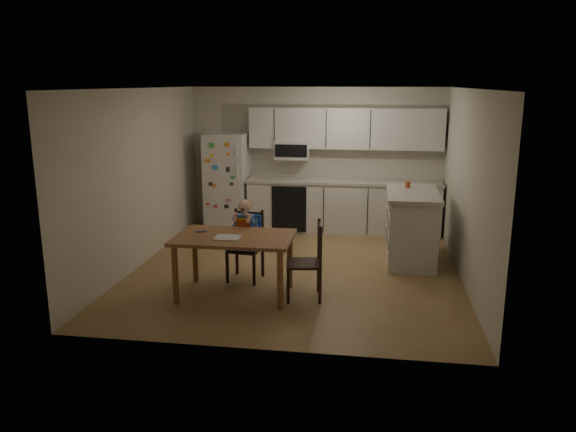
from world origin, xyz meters
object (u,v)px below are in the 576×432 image
(refrigerator, at_px, (227,181))
(chair_side, at_px, (312,256))
(chair_booster, at_px, (246,231))
(red_cup, at_px, (408,185))
(dining_table, at_px, (234,244))
(kitchen_island, at_px, (411,226))

(refrigerator, height_order, chair_side, refrigerator)
(chair_booster, height_order, chair_side, chair_booster)
(red_cup, relative_size, chair_side, 0.10)
(red_cup, bearing_deg, chair_booster, -145.99)
(chair_booster, xyz_separation_m, chair_side, (0.94, -0.55, -0.12))
(red_cup, xyz_separation_m, chair_booster, (-2.16, -1.46, -0.42))
(chair_booster, distance_m, chair_side, 1.10)
(red_cup, relative_size, dining_table, 0.07)
(refrigerator, height_order, chair_booster, refrigerator)
(kitchen_island, xyz_separation_m, chair_booster, (-2.22, -1.14, 0.14))
(dining_table, height_order, chair_side, chair_side)
(refrigerator, distance_m, chair_side, 3.72)
(red_cup, height_order, chair_side, red_cup)
(dining_table, xyz_separation_m, chair_booster, (0.01, 0.62, -0.00))
(kitchen_island, distance_m, dining_table, 2.84)
(dining_table, height_order, chair_booster, chair_booster)
(kitchen_island, height_order, dining_table, kitchen_island)
(refrigerator, relative_size, chair_booster, 1.56)
(chair_side, bearing_deg, red_cup, 140.14)
(red_cup, height_order, dining_table, red_cup)
(dining_table, bearing_deg, kitchen_island, 38.30)
(chair_booster, bearing_deg, chair_side, -24.11)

